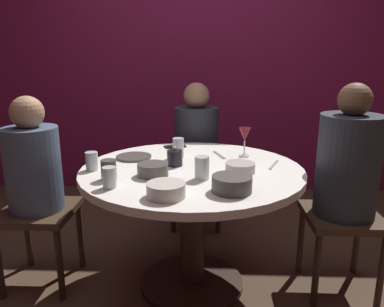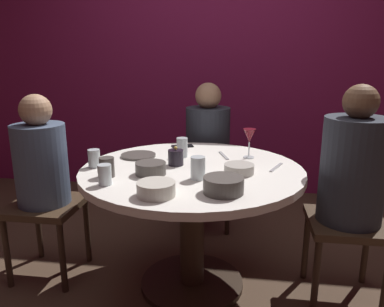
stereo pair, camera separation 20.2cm
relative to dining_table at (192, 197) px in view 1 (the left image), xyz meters
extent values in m
plane|color=#4C3828|center=(0.00, 0.00, -0.56)|extent=(8.00, 8.00, 0.00)
cube|color=maroon|center=(0.00, 1.71, 0.74)|extent=(6.00, 0.10, 2.60)
cylinder|color=white|center=(0.00, 0.00, 0.15)|extent=(1.21, 1.21, 0.04)
cylinder|color=#332319|center=(0.00, 0.00, -0.21)|extent=(0.14, 0.14, 0.68)
cylinder|color=#2D2116|center=(0.00, 0.00, -0.54)|extent=(0.60, 0.60, 0.03)
cube|color=#3F2D1E|center=(-0.88, 0.00, -0.11)|extent=(0.40, 0.40, 0.04)
cylinder|color=#475670|center=(-0.88, 0.00, 0.15)|extent=(0.30, 0.30, 0.47)
sphere|color=tan|center=(-0.88, 0.00, 0.47)|extent=(0.18, 0.18, 0.18)
cylinder|color=#332319|center=(-0.71, -0.17, -0.34)|extent=(0.04, 0.04, 0.43)
cylinder|color=#332319|center=(-1.05, 0.17, -0.34)|extent=(0.04, 0.04, 0.43)
cylinder|color=#332319|center=(-0.71, 0.17, -0.34)|extent=(0.04, 0.04, 0.43)
cube|color=#3F2D1E|center=(0.00, 0.85, -0.11)|extent=(0.40, 0.40, 0.04)
cylinder|color=#2D333D|center=(0.00, 0.85, 0.15)|extent=(0.33, 0.33, 0.47)
sphere|color=tan|center=(0.00, 0.85, 0.47)|extent=(0.19, 0.19, 0.19)
cylinder|color=#332319|center=(-0.17, 1.02, -0.34)|extent=(0.04, 0.04, 0.43)
cylinder|color=#332319|center=(-0.17, 0.68, -0.34)|extent=(0.04, 0.04, 0.43)
cylinder|color=#332319|center=(0.17, 1.02, -0.34)|extent=(0.04, 0.04, 0.43)
cylinder|color=#332319|center=(0.17, 0.68, -0.34)|extent=(0.04, 0.04, 0.43)
cube|color=#3F2D1E|center=(0.84, 0.00, -0.11)|extent=(0.40, 0.40, 0.04)
cylinder|color=#2D333D|center=(0.84, 0.00, 0.19)|extent=(0.33, 0.33, 0.55)
sphere|color=brown|center=(0.84, 0.00, 0.54)|extent=(0.17, 0.17, 0.17)
cylinder|color=#332319|center=(1.01, 0.17, -0.34)|extent=(0.04, 0.04, 0.43)
cylinder|color=#332319|center=(0.67, 0.17, -0.34)|extent=(0.04, 0.04, 0.43)
cylinder|color=#332319|center=(1.01, -0.17, -0.34)|extent=(0.04, 0.04, 0.43)
cylinder|color=#332319|center=(0.67, -0.17, -0.34)|extent=(0.04, 0.04, 0.43)
cylinder|color=black|center=(-0.10, 0.04, 0.21)|extent=(0.09, 0.09, 0.09)
sphere|color=#F9D159|center=(-0.10, 0.04, 0.27)|extent=(0.02, 0.02, 0.02)
cylinder|color=silver|center=(0.31, 0.25, 0.17)|extent=(0.06, 0.06, 0.01)
cylinder|color=silver|center=(0.31, 0.25, 0.22)|extent=(0.01, 0.01, 0.09)
cone|color=maroon|center=(0.31, 0.25, 0.30)|extent=(0.08, 0.08, 0.08)
cylinder|color=#4C4742|center=(-0.36, 0.18, 0.18)|extent=(0.21, 0.21, 0.01)
cube|color=black|center=(-0.13, 0.47, 0.17)|extent=(0.16, 0.12, 0.01)
cylinder|color=beige|center=(-0.09, -0.44, 0.20)|extent=(0.17, 0.17, 0.06)
cylinder|color=#4C4742|center=(0.19, -0.36, 0.20)|extent=(0.18, 0.18, 0.07)
cylinder|color=#4C4742|center=(-0.19, -0.15, 0.20)|extent=(0.16, 0.16, 0.06)
cylinder|color=#B2ADA3|center=(0.26, -0.07, 0.19)|extent=(0.16, 0.16, 0.05)
cylinder|color=silver|center=(-0.53, -0.06, 0.22)|extent=(0.07, 0.07, 0.10)
cylinder|color=silver|center=(-0.37, -0.33, 0.22)|extent=(0.06, 0.06, 0.10)
cylinder|color=#4C4742|center=(-0.40, -0.21, 0.22)|extent=(0.08, 0.08, 0.10)
cylinder|color=silver|center=(-0.09, 0.21, 0.23)|extent=(0.07, 0.07, 0.12)
cylinder|color=silver|center=(0.06, -0.19, 0.23)|extent=(0.07, 0.07, 0.11)
cube|color=#B7B7BC|center=(0.16, 0.27, 0.17)|extent=(0.07, 0.18, 0.01)
cube|color=#B7B7BC|center=(0.46, 0.06, 0.17)|extent=(0.08, 0.17, 0.01)
camera|label=1|loc=(0.08, -1.95, 0.76)|focal=35.05mm
camera|label=2|loc=(0.28, -1.94, 0.76)|focal=35.05mm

